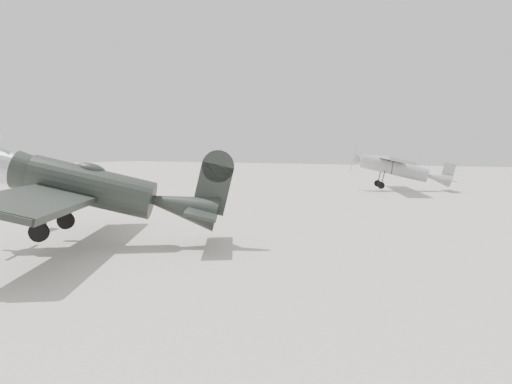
# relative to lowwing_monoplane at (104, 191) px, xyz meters

# --- Properties ---
(ground) EXTENTS (160.00, 160.00, 0.00)m
(ground) POSITION_rel_lowwing_monoplane_xyz_m (3.70, 3.32, -1.82)
(ground) COLOR #ABA398
(ground) RESTS_ON ground
(lowwing_monoplane) EXTENTS (8.51, 9.97, 3.44)m
(lowwing_monoplane) POSITION_rel_lowwing_monoplane_xyz_m (0.00, 0.00, 0.00)
(lowwing_monoplane) COLOR black
(lowwing_monoplane) RESTS_ON ground
(highwing_monoplane) EXTENTS (7.64, 10.30, 2.98)m
(highwing_monoplane) POSITION_rel_lowwing_monoplane_xyz_m (3.26, 26.19, 0.04)
(highwing_monoplane) COLOR gray
(highwing_monoplane) RESTS_ON ground
(sign_board) EXTENTS (0.48, 0.95, 1.46)m
(sign_board) POSITION_rel_lowwing_monoplane_xyz_m (-4.77, 1.32, -0.95)
(sign_board) COLOR #333333
(sign_board) RESTS_ON ground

